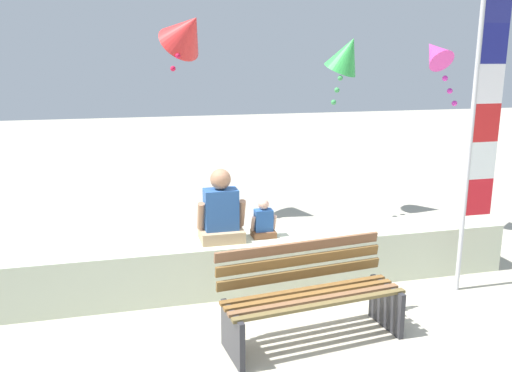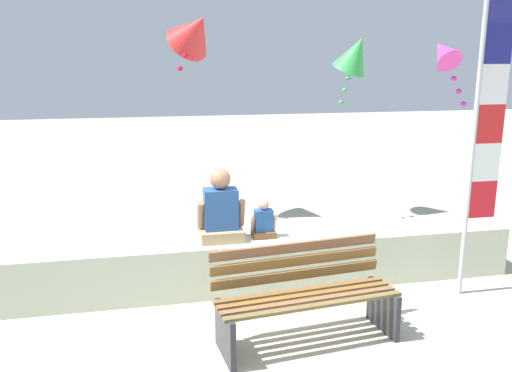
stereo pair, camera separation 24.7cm
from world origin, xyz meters
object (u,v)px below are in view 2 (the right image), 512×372
object	(u,v)px
person_child	(264,222)
kite_red	(195,31)
kite_green	(355,55)
person_adult	(221,212)
kite_magenta	(444,53)
park_bench	(305,297)
flag_banner	(484,122)

from	to	relation	value
person_child	kite_red	distance (m)	3.48
kite_red	kite_green	world-z (taller)	kite_red
person_adult	kite_magenta	size ratio (longest dim) A/B	0.79
person_child	kite_green	distance (m)	3.63
park_bench	kite_red	xyz separation A→B (m)	(-0.58, 3.93, 2.55)
flag_banner	kite_magenta	size ratio (longest dim) A/B	3.26
park_bench	kite_magenta	size ratio (longest dim) A/B	1.71
person_child	flag_banner	world-z (taller)	flag_banner
person_adult	kite_green	distance (m)	3.85
park_bench	person_child	bearing A→B (deg)	94.94
kite_red	kite_green	size ratio (longest dim) A/B	0.99
kite_magenta	flag_banner	bearing A→B (deg)	-107.45
kite_red	kite_magenta	world-z (taller)	kite_red
kite_magenta	person_child	bearing A→B (deg)	-156.33
flag_banner	park_bench	bearing A→B (deg)	-164.01
person_adult	person_child	bearing A→B (deg)	0.05
kite_green	kite_magenta	world-z (taller)	kite_green
kite_red	kite_magenta	bearing A→B (deg)	-23.15
person_child	park_bench	bearing A→B (deg)	-85.06
person_child	kite_red	size ratio (longest dim) A/B	0.41
person_child	flag_banner	distance (m)	2.60
flag_banner	person_child	bearing A→B (deg)	163.16
flag_banner	kite_green	distance (m)	3.16
kite_red	kite_magenta	distance (m)	3.60
park_bench	kite_magenta	world-z (taller)	kite_magenta
flag_banner	kite_red	size ratio (longest dim) A/B	3.04
kite_red	kite_magenta	xyz separation A→B (m)	(3.30, -1.41, -0.33)
person_adult	kite_red	size ratio (longest dim) A/B	0.74
kite_green	person_child	bearing A→B (deg)	-129.64
person_adult	kite_green	size ratio (longest dim) A/B	0.73
park_bench	person_child	world-z (taller)	person_child
flag_banner	kite_magenta	world-z (taller)	flag_banner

